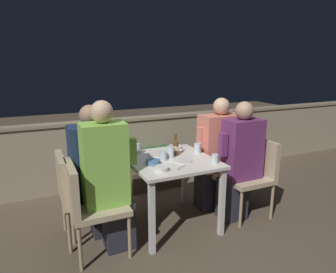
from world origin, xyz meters
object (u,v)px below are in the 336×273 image
object	(u,v)px
person_green_blouse	(109,177)
chair_left_far	(76,188)
chair_right_far	(231,162)
beer_bottle	(176,147)
person_purple_stripe	(239,161)
person_coral_top	(217,154)
chair_left_near	(87,200)
chair_right_near	(253,169)
potted_plant	(217,153)
person_navy_jumper	(97,172)

from	to	relation	value
person_green_blouse	chair_left_far	size ratio (longest dim) A/B	1.60
chair_right_far	beer_bottle	bearing A→B (deg)	-174.96
person_purple_stripe	person_coral_top	bearing A→B (deg)	101.47
chair_left_far	beer_bottle	size ratio (longest dim) A/B	3.76
chair_left_near	person_green_blouse	distance (m)	0.26
person_green_blouse	chair_right_near	distance (m)	1.63
beer_bottle	potted_plant	xyz separation A→B (m)	(0.97, 0.65, -0.37)
person_navy_jumper	person_purple_stripe	bearing A→B (deg)	-11.01
chair_right_near	chair_right_far	size ratio (longest dim) A/B	1.00
potted_plant	chair_right_far	bearing A→B (deg)	-108.65
chair_left_far	person_coral_top	xyz separation A→B (m)	(1.60, 0.04, 0.12)
chair_left_far	chair_right_near	distance (m)	1.89
chair_left_far	person_purple_stripe	xyz separation A→B (m)	(1.67, -0.28, 0.13)
chair_left_far	chair_left_near	bearing A→B (deg)	-80.27
chair_left_near	beer_bottle	world-z (taller)	beer_bottle
chair_left_far	potted_plant	xyz separation A→B (m)	(2.00, 0.62, -0.08)
chair_left_far	person_navy_jumper	xyz separation A→B (m)	(0.20, -0.00, 0.13)
person_green_blouse	beer_bottle	bearing A→B (deg)	18.32
person_coral_top	beer_bottle	xyz separation A→B (m)	(-0.57, -0.07, 0.17)
person_green_blouse	person_navy_jumper	bearing A→B (deg)	99.35
person_green_blouse	person_coral_top	size ratio (longest dim) A/B	1.06
potted_plant	person_purple_stripe	bearing A→B (deg)	-110.20
chair_right_near	beer_bottle	xyz separation A→B (m)	(-0.84, 0.25, 0.29)
person_purple_stripe	beer_bottle	size ratio (longest dim) A/B	5.65
chair_left_far	chair_right_far	size ratio (longest dim) A/B	1.00
chair_right_near	person_purple_stripe	distance (m)	0.24
chair_right_far	beer_bottle	distance (m)	0.83
chair_right_near	potted_plant	world-z (taller)	chair_right_near
chair_left_near	person_coral_top	bearing A→B (deg)	11.89
person_coral_top	chair_right_near	bearing A→B (deg)	-50.29
chair_right_far	chair_right_near	bearing A→B (deg)	-78.48
person_green_blouse	person_navy_jumper	world-z (taller)	person_green_blouse
chair_left_far	person_coral_top	distance (m)	1.61
chair_right_near	person_coral_top	xyz separation A→B (m)	(-0.27, 0.32, 0.12)
person_green_blouse	person_navy_jumper	distance (m)	0.30
person_navy_jumper	chair_left_near	bearing A→B (deg)	-117.48
chair_left_near	chair_right_near	world-z (taller)	same
beer_bottle	person_navy_jumper	bearing A→B (deg)	177.77
potted_plant	beer_bottle	bearing A→B (deg)	-146.04
chair_right_far	beer_bottle	size ratio (longest dim) A/B	3.76
chair_right_near	person_purple_stripe	world-z (taller)	person_purple_stripe
person_navy_jumper	beer_bottle	xyz separation A→B (m)	(0.83, -0.03, 0.16)
chair_left_near	beer_bottle	bearing A→B (deg)	14.78
chair_right_far	potted_plant	world-z (taller)	chair_right_far
chair_left_far	person_purple_stripe	world-z (taller)	person_purple_stripe
person_purple_stripe	chair_left_far	bearing A→B (deg)	170.29
chair_left_near	chair_right_far	bearing A→B (deg)	10.55
person_navy_jumper	chair_right_far	distance (m)	1.61
chair_left_far	beer_bottle	bearing A→B (deg)	-1.79
person_green_blouse	potted_plant	world-z (taller)	person_green_blouse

